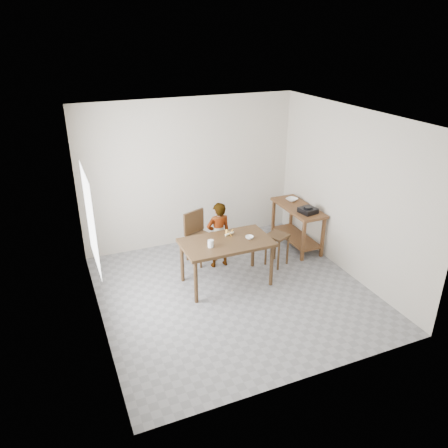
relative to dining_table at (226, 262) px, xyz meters
name	(u,v)px	position (x,y,z in m)	size (l,w,h in m)	color
floor	(234,293)	(0.00, -0.30, -0.40)	(4.00, 4.00, 0.04)	gray
ceiling	(236,116)	(0.00, -0.30, 2.35)	(4.00, 4.00, 0.04)	white
wall_back	(190,173)	(0.00, 1.72, 0.98)	(4.00, 0.04, 2.70)	beige
wall_front	(314,281)	(0.00, -2.32, 0.98)	(4.00, 0.04, 2.70)	beige
wall_left	(90,236)	(-2.02, -0.30, 0.98)	(0.04, 4.00, 2.70)	beige
wall_right	(350,193)	(2.02, -0.30, 0.98)	(0.04, 4.00, 2.70)	beige
window_pane	(90,219)	(-1.97, -0.10, 1.12)	(0.02, 1.10, 1.30)	white
dining_table	(226,262)	(0.00, 0.00, 0.00)	(1.40, 0.80, 0.75)	#422C18
prep_counter	(297,226)	(1.72, 0.70, 0.03)	(0.50, 1.20, 0.80)	brown
child	(218,235)	(0.10, 0.57, 0.21)	(0.43, 0.28, 1.17)	silver
dining_chair	(201,238)	(-0.11, 0.85, 0.07)	(0.43, 0.43, 0.89)	#422C18
stool	(277,250)	(1.04, 0.22, -0.09)	(0.32, 0.32, 0.57)	#422C18
glass_tumbler	(211,244)	(-0.30, -0.08, 0.43)	(0.09, 0.09, 0.11)	white
small_bowl	(249,237)	(0.37, -0.06, 0.40)	(0.13, 0.13, 0.04)	white
banana	(229,233)	(0.13, 0.18, 0.41)	(0.17, 0.12, 0.06)	yellow
serving_bowl	(292,200)	(1.75, 0.99, 0.45)	(0.21, 0.21, 0.05)	white
gas_burner	(308,210)	(1.71, 0.38, 0.47)	(0.27, 0.27, 0.09)	black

